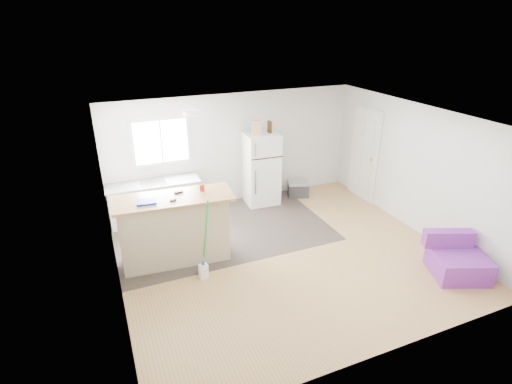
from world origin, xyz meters
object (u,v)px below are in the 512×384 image
cleaner_jug (204,271)px  red_cup (202,188)px  cooler (298,189)px  cardboard_box (256,128)px  mop (203,260)px  refrigerator (261,169)px  purple_seat (457,260)px  kitchen_cabinets (155,201)px  bottle_left (270,127)px  peninsula (175,229)px  blue_tray (146,202)px  bottle_right (269,127)px

cleaner_jug → red_cup: bearing=62.0°
cooler → cleaner_jug: bearing=-123.7°
cardboard_box → mop: bearing=-131.1°
refrigerator → purple_seat: 4.18m
kitchen_cabinets → mop: bearing=-78.2°
red_cup → bottle_left: 2.47m
peninsula → refrigerator: size_ratio=1.24×
red_cup → blue_tray: bearing=-172.9°
cooler → cardboard_box: bearing=-161.5°
bottle_left → red_cup: bearing=-142.4°
peninsula → blue_tray: (-0.40, -0.06, 0.60)m
purple_seat → cleaner_jug: (-3.80, 1.46, -0.11)m
peninsula → cardboard_box: 2.86m
refrigerator → cardboard_box: cardboard_box is taller
cleaner_jug → blue_tray: bearing=126.9°
cooler → refrigerator: bearing=-164.6°
mop → blue_tray: bearing=138.1°
kitchen_cabinets → purple_seat: 5.61m
cooler → blue_tray: blue_tray is taller
purple_seat → mop: mop is taller
blue_tray → bottle_left: bottle_left is taller
refrigerator → blue_tray: bearing=-145.7°
refrigerator → cardboard_box: bearing=-157.3°
refrigerator → purple_seat: size_ratio=1.54×
cleaner_jug → cardboard_box: cardboard_box is taller
kitchen_cabinets → cleaner_jug: size_ratio=6.19×
kitchen_cabinets → cooler: bearing=0.1°
cooler → cardboard_box: (-1.04, 0.01, 1.55)m
purple_seat → blue_tray: (-4.48, 2.10, 0.95)m
cardboard_box → blue_tray: bearing=-148.0°
peninsula → cardboard_box: size_ratio=6.53×
purple_seat → refrigerator: bearing=138.3°
cleaner_jug → bottle_right: bottle_right is taller
refrigerator → cleaner_jug: size_ratio=5.29×
peninsula → bottle_left: (2.45, 1.54, 1.11)m
cooler → red_cup: (-2.65, -1.46, 1.05)m
peninsula → purple_seat: 4.62m
purple_seat → peninsula: bearing=174.5°
refrigerator → bottle_right: 0.93m
red_cup → purple_seat: bearing=-32.0°
cleaner_jug → cardboard_box: (1.86, 2.23, 1.60)m
kitchen_cabinets → blue_tray: bearing=-99.5°
cooler → purple_seat: purple_seat is taller
mop → bottle_left: (2.13, 2.09, 1.48)m
refrigerator → cooler: refrigerator is taller
kitchen_cabinets → bottle_left: 2.82m
refrigerator → blue_tray: size_ratio=5.27×
red_cup → bottle_left: size_ratio=0.48×
mop → bottle_right: bearing=37.8°
cardboard_box → bottle_right: size_ratio=1.20×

